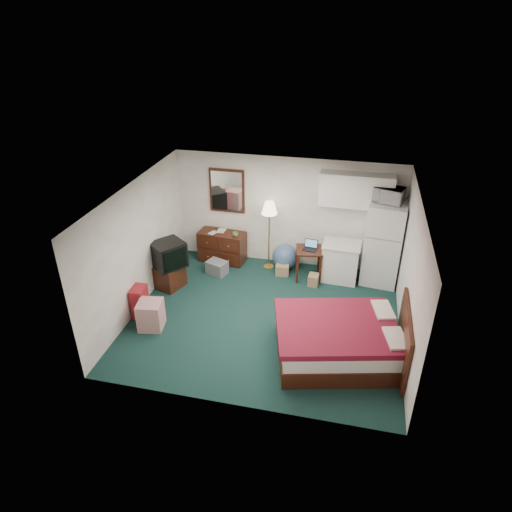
% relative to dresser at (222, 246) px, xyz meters
% --- Properties ---
extents(floor, '(5.00, 4.50, 0.01)m').
position_rel_dresser_xyz_m(floor, '(1.44, -1.98, -0.36)').
color(floor, '#173434').
rests_on(floor, ground).
extents(ceiling, '(5.00, 4.50, 0.01)m').
position_rel_dresser_xyz_m(ceiling, '(1.44, -1.98, 2.14)').
color(ceiling, beige).
rests_on(ceiling, walls).
extents(walls, '(5.01, 4.51, 2.50)m').
position_rel_dresser_xyz_m(walls, '(1.44, -1.98, 0.89)').
color(walls, beige).
rests_on(walls, floor).
extents(mirror, '(0.80, 0.06, 1.00)m').
position_rel_dresser_xyz_m(mirror, '(0.09, 0.24, 1.29)').
color(mirror, white).
rests_on(mirror, walls).
extents(upper_cabinets, '(1.50, 0.35, 0.70)m').
position_rel_dresser_xyz_m(upper_cabinets, '(2.89, 0.10, 1.59)').
color(upper_cabinets, white).
rests_on(upper_cabinets, walls).
extents(headboard, '(0.06, 1.56, 1.00)m').
position_rel_dresser_xyz_m(headboard, '(3.90, -2.77, 0.19)').
color(headboard, black).
rests_on(headboard, walls).
extents(dresser, '(1.10, 0.59, 0.72)m').
position_rel_dresser_xyz_m(dresser, '(0.00, 0.00, 0.00)').
color(dresser, black).
rests_on(dresser, floor).
extents(floor_lamp, '(0.43, 0.43, 1.60)m').
position_rel_dresser_xyz_m(floor_lamp, '(1.12, -0.07, 0.44)').
color(floor_lamp, gold).
rests_on(floor_lamp, floor).
extents(desk, '(0.63, 0.63, 0.69)m').
position_rel_dresser_xyz_m(desk, '(2.05, -0.32, -0.01)').
color(desk, black).
rests_on(desk, floor).
extents(exercise_ball, '(0.61, 0.61, 0.58)m').
position_rel_dresser_xyz_m(exercise_ball, '(1.48, -0.02, -0.07)').
color(exercise_ball, '#3C5881').
rests_on(exercise_ball, floor).
extents(kitchen_counter, '(0.78, 0.61, 0.82)m').
position_rel_dresser_xyz_m(kitchen_counter, '(2.72, -0.23, 0.05)').
color(kitchen_counter, white).
rests_on(kitchen_counter, floor).
extents(fridge, '(0.83, 0.83, 1.81)m').
position_rel_dresser_xyz_m(fridge, '(3.57, -0.10, 0.54)').
color(fridge, silver).
rests_on(fridge, floor).
extents(bed, '(2.33, 2.01, 0.65)m').
position_rel_dresser_xyz_m(bed, '(2.87, -2.77, -0.04)').
color(bed, maroon).
rests_on(bed, floor).
extents(tv_stand, '(0.64, 0.67, 0.50)m').
position_rel_dresser_xyz_m(tv_stand, '(-0.77, -1.34, -0.11)').
color(tv_stand, black).
rests_on(tv_stand, floor).
extents(suitcase, '(0.27, 0.40, 0.62)m').
position_rel_dresser_xyz_m(suitcase, '(-0.92, -2.43, -0.05)').
color(suitcase, maroon).
rests_on(suitcase, floor).
extents(retail_box, '(0.49, 0.49, 0.54)m').
position_rel_dresser_xyz_m(retail_box, '(-0.56, -2.74, -0.09)').
color(retail_box, beige).
rests_on(retail_box, floor).
extents(file_bin, '(0.51, 0.45, 0.30)m').
position_rel_dresser_xyz_m(file_bin, '(0.05, -0.61, -0.21)').
color(file_bin, slate).
rests_on(file_bin, floor).
extents(cardboard_box_a, '(0.31, 0.27, 0.24)m').
position_rel_dresser_xyz_m(cardboard_box_a, '(1.48, -0.32, -0.24)').
color(cardboard_box_a, olive).
rests_on(cardboard_box_a, floor).
extents(cardboard_box_b, '(0.23, 0.26, 0.25)m').
position_rel_dresser_xyz_m(cardboard_box_b, '(2.20, -0.61, -0.24)').
color(cardboard_box_b, olive).
rests_on(cardboard_box_b, floor).
extents(laptop, '(0.31, 0.27, 0.19)m').
position_rel_dresser_xyz_m(laptop, '(2.06, -0.33, 0.43)').
color(laptop, black).
rests_on(laptop, desk).
extents(crt_tv, '(0.85, 0.85, 0.54)m').
position_rel_dresser_xyz_m(crt_tv, '(-0.75, -1.32, 0.40)').
color(crt_tv, black).
rests_on(crt_tv, tv_stand).
extents(microwave, '(0.63, 0.47, 0.39)m').
position_rel_dresser_xyz_m(microwave, '(3.53, -0.05, 1.64)').
color(microwave, silver).
rests_on(microwave, fridge).
extents(book_a, '(0.15, 0.08, 0.21)m').
position_rel_dresser_xyz_m(book_a, '(-0.25, -0.05, 0.47)').
color(book_a, olive).
rests_on(book_a, dresser).
extents(book_b, '(0.18, 0.03, 0.25)m').
position_rel_dresser_xyz_m(book_b, '(-0.12, 0.07, 0.48)').
color(book_b, olive).
rests_on(book_b, dresser).
extents(mug, '(0.15, 0.12, 0.13)m').
position_rel_dresser_xyz_m(mug, '(0.36, -0.11, 0.43)').
color(mug, '#588A46').
rests_on(mug, dresser).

